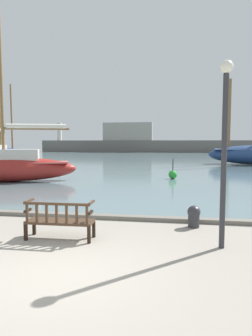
{
  "coord_description": "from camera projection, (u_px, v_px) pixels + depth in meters",
  "views": [
    {
      "loc": [
        2.06,
        -4.8,
        2.31
      ],
      "look_at": [
        -0.3,
        10.0,
        1.0
      ],
      "focal_mm": 32.0,
      "sensor_mm": 36.0,
      "label": 1
    }
  ],
  "objects": [
    {
      "name": "far_breakwater",
      "position": [
        156.0,
        143.0,
        64.1
      ],
      "size": [
        54.09,
        2.4,
        6.61
      ],
      "color": "#66605B",
      "rests_on": "ground"
    },
    {
      "name": "park_bench",
      "position": [
        60.0,
        220.0,
        7.09
      ],
      "size": [
        1.61,
        0.55,
        0.92
      ],
      "color": "black",
      "rests_on": "ground"
    },
    {
      "name": "mooring_bollard",
      "position": [
        194.0,
        216.0,
        8.11
      ],
      "size": [
        0.35,
        0.35,
        0.59
      ],
      "color": "#2D2D33",
      "rests_on": "ground"
    },
    {
      "name": "lamp_post",
      "position": [
        225.0,
        136.0,
        6.34
      ],
      "size": [
        0.28,
        0.28,
        4.01
      ],
      "color": "#2D2D33",
      "rests_on": "ground"
    },
    {
      "name": "ground_plane",
      "position": [
        53.0,
        274.0,
        5.25
      ],
      "size": [
        160.0,
        160.0,
        0.0
      ],
      "primitive_type": "plane",
      "color": "gray"
    },
    {
      "name": "sailboat_outer_port",
      "position": [
        9.0,
        166.0,
        16.8
      ],
      "size": [
        7.69,
        4.12,
        10.09
      ],
      "color": "maroon",
      "rests_on": "harbor_water"
    },
    {
      "name": "sailboat_centre_channel",
      "position": [
        0.0,
        152.0,
        36.03
      ],
      "size": [
        2.27,
        9.63,
        12.88
      ],
      "color": "navy",
      "rests_on": "harbor_water"
    },
    {
      "name": "quay_edge_kerb",
      "position": [
        104.0,
        217.0,
        9.03
      ],
      "size": [
        40.0,
        0.3,
        0.12
      ],
      "primitive_type": "cube",
      "color": "slate",
      "rests_on": "ground"
    },
    {
      "name": "harbor_water",
      "position": [
        161.0,
        156.0,
        48.54
      ],
      "size": [
        100.0,
        80.0,
        0.08
      ],
      "primitive_type": "cube",
      "color": "slate",
      "rests_on": "ground"
    },
    {
      "name": "channel_buoy",
      "position": [
        173.0,
        174.0,
        18.07
      ],
      "size": [
        0.51,
        0.51,
        1.21
      ],
      "color": "green",
      "rests_on": "harbor_water"
    }
  ]
}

